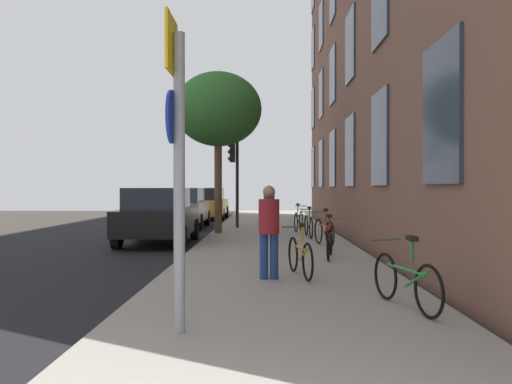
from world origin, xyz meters
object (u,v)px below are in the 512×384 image
Objects in this scene: car_1 at (183,207)px; pedestrian_1 at (269,206)px; sign_post at (177,150)px; tree_near at (218,110)px; bicycle_1 at (300,255)px; traffic_light at (234,167)px; bicycle_2 at (330,241)px; pedestrian_0 at (269,226)px; car_0 at (159,215)px; bicycle_4 at (309,225)px; car_2 at (207,203)px; bicycle_3 at (324,231)px; bicycle_5 at (299,220)px; bicycle_0 at (406,280)px.

pedestrian_1 is at bearing -50.20° from car_1.
tree_near is at bearing 93.05° from sign_post.
sign_post is 2.05× the size of bicycle_1.
bicycle_2 is at bearing -73.69° from traffic_light.
pedestrian_0 reaches higher than bicycle_2.
sign_post is 0.80× the size of car_0.
bicycle_4 is at bearing 84.16° from bicycle_1.
tree_near reaches higher than traffic_light.
bicycle_1 is 1.00× the size of bicycle_2.
car_0 is (-2.16, 9.72, -1.18)m from sign_post.
pedestrian_0 is at bearing -79.63° from tree_near.
sign_post is at bearing -111.40° from bicycle_2.
traffic_light reaches higher than car_1.
car_0 is at bearing -90.45° from car_2.
sign_post is 12.41m from tree_near.
traffic_light is at bearing 113.05° from bicycle_3.
tree_near is 3.38× the size of pedestrian_1.
bicycle_1 is at bearing -59.32° from car_0.
bicycle_2 is at bearing 63.58° from pedestrian_0.
bicycle_3 is 3.81m from pedestrian_1.
pedestrian_1 is at bearing 33.17° from car_0.
sign_post reaches higher than bicycle_5.
traffic_light is at bearing 114.43° from pedestrian_1.
bicycle_0 is 4.82m from bicycle_2.
bicycle_1 is at bearing -78.88° from car_2.
bicycle_5 is at bearing -64.24° from car_2.
car_2 is (-4.75, 20.63, 0.36)m from bicycle_0.
bicycle_0 is 12.02m from bicycle_5.
traffic_light is 1.94× the size of bicycle_5.
traffic_light reaches higher than bicycle_5.
tree_near is 10.23m from car_2.
bicycle_3 is 5.31m from pedestrian_0.
bicycle_4 is (2.51, -3.97, -1.93)m from traffic_light.
traffic_light reaches higher than pedestrian_1.
bicycle_4 is 1.72m from pedestrian_1.
pedestrian_0 is (-1.47, -5.08, 0.50)m from bicycle_3.
bicycle_5 is 1.08× the size of pedestrian_1.
bicycle_2 is 0.39× the size of car_1.
bicycle_0 is 2.67m from bicycle_1.
bicycle_0 is at bearing -81.35° from pedestrian_1.
bicycle_1 is 18.58m from car_2.
bicycle_0 is 21.17m from car_2.
car_0 is (-3.21, -2.10, -0.19)m from pedestrian_1.
tree_near reaches higher than bicycle_4.
bicycle_4 is at bearing 80.36° from pedestrian_0.
car_1 reaches higher than bicycle_3.
bicycle_4 is (-0.06, 4.80, -0.00)m from bicycle_2.
tree_near reaches higher than pedestrian_1.
car_1 is at bearing 122.48° from bicycle_3.
car_0 reaches higher than bicycle_0.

